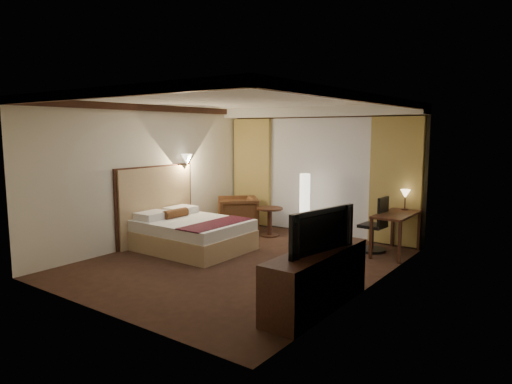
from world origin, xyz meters
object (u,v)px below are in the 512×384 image
Objects in this scene: side_table at (270,222)px; television at (315,224)px; armchair at (238,213)px; bed at (193,235)px; dresser at (316,279)px; floor_lamp at (305,206)px; desk at (396,234)px; office_chair at (373,224)px.

side_table is 0.52× the size of television.
armchair is at bearing 61.40° from television.
bed is 1.03× the size of dresser.
floor_lamp is 0.72× the size of dresser.
television is at bearing -89.62° from desk.
dresser is at bearing -19.62° from bed.
office_chair is (2.22, 0.09, 0.21)m from side_table.
dresser is at bearing -79.32° from television.
office_chair is 0.88× the size of television.
armchair is at bearing 140.96° from dresser.
floor_lamp is (1.19, 2.06, 0.39)m from bed.
desk is 1.01× the size of television.
television is at bearing -58.16° from floor_lamp.
desk is at bearing 90.94° from dresser.
armchair is 3.44m from desk.
desk is 3.05m from dresser.
floor_lamp is 1.16× the size of television.
desk is at bearing 50.92° from armchair.
office_chair is (1.56, -0.21, -0.16)m from floor_lamp.
side_table is 3.97m from dresser.
television reaches higher than dresser.
office_chair is at bearing 2.33° from side_table.
office_chair is (2.75, 1.86, 0.23)m from bed.
bed is 1.66× the size of television.
side_table reaches higher than bed.
side_table is 0.59× the size of office_chair.
armchair is at bearing -172.83° from office_chair.
bed is at bearing -120.07° from floor_lamp.
armchair reaches higher than desk.
armchair is at bearing -165.27° from floor_lamp.
floor_lamp is at bearing 24.15° from side_table.
floor_lamp reaches higher than armchair.
bed is 2.42m from floor_lamp.
armchair is (-0.27, 1.68, 0.14)m from bed.
office_chair is 3.08m from television.
dresser is (0.47, -3.00, -0.15)m from office_chair.
floor_lamp is at bearing 61.89° from armchair.
floor_lamp is at bearing 122.22° from dresser.
television is at bearing -77.85° from office_chair.
floor_lamp is 1.31× the size of office_chair.
dresser is (0.05, -3.05, -0.01)m from desk.
side_table is 0.52× the size of desk.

